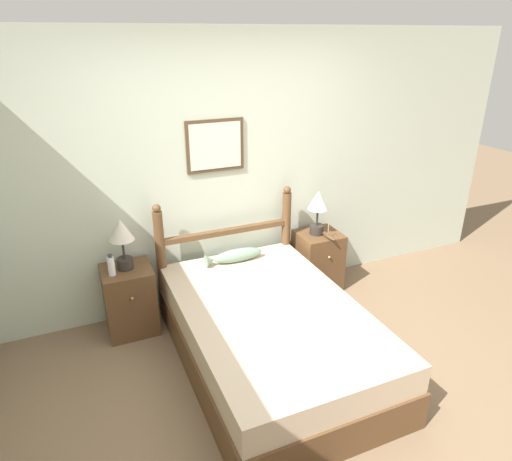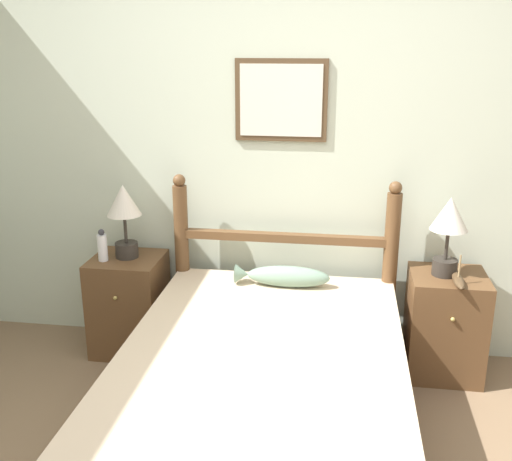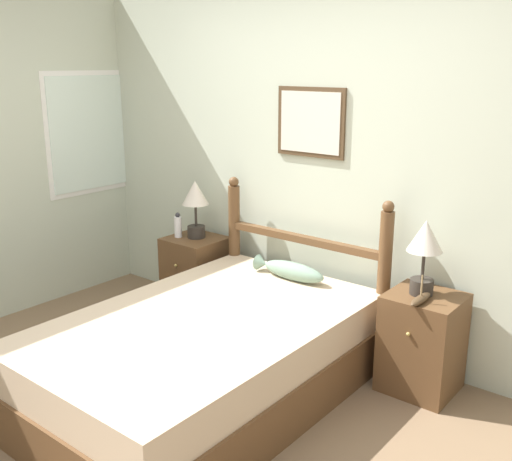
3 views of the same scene
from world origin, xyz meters
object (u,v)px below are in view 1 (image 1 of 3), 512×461
at_px(table_lamp_left, 122,236).
at_px(bottle, 111,265).
at_px(model_boat, 328,236).
at_px(bed, 271,335).
at_px(nightstand_left, 130,300).
at_px(fish_pillow, 235,256).
at_px(table_lamp_right, 318,206).
at_px(nightstand_right, 317,260).

distance_m(table_lamp_left, bottle, 0.26).
distance_m(bottle, model_boat, 2.06).
distance_m(bed, model_boat, 1.31).
height_order(bed, nightstand_left, nightstand_left).
xyz_separation_m(bed, bottle, (-1.08, 0.84, 0.45)).
xyz_separation_m(nightstand_left, fish_pillow, (0.97, -0.07, 0.27)).
bearing_deg(bottle, bed, -37.97).
height_order(table_lamp_left, bottle, table_lamp_left).
distance_m(bed, table_lamp_right, 1.46).
bearing_deg(table_lamp_right, bottle, -178.15).
height_order(nightstand_left, model_boat, model_boat).
bearing_deg(table_lamp_left, nightstand_right, -0.51).
relative_size(table_lamp_left, bottle, 2.28).
relative_size(table_lamp_left, table_lamp_right, 1.00).
xyz_separation_m(nightstand_left, table_lamp_right, (1.89, 0.00, 0.61)).
relative_size(bed, table_lamp_right, 4.61).
distance_m(nightstand_left, fish_pillow, 1.01).
bearing_deg(model_boat, bed, -141.70).
height_order(nightstand_left, table_lamp_left, table_lamp_left).
distance_m(nightstand_right, table_lamp_right, 0.61).
bearing_deg(nightstand_left, fish_pillow, -4.28).
bearing_deg(table_lamp_left, fish_pillow, -5.29).
bearing_deg(bottle, table_lamp_right, 1.85).
bearing_deg(bed, nightstand_right, 43.34).
bearing_deg(table_lamp_left, bed, -43.92).
relative_size(model_boat, fish_pillow, 0.44).
height_order(bed, table_lamp_left, table_lamp_left).
bearing_deg(table_lamp_right, table_lamp_left, 179.52).
relative_size(table_lamp_left, fish_pillow, 0.83).
relative_size(bed, bottle, 10.52).
xyz_separation_m(nightstand_right, fish_pillow, (-0.94, -0.07, 0.27)).
bearing_deg(model_boat, nightstand_right, 99.98).
bearing_deg(bed, model_boat, 38.30).
bearing_deg(nightstand_left, table_lamp_left, 85.39).
xyz_separation_m(table_lamp_right, bottle, (-2.00, -0.06, -0.21)).
bearing_deg(model_boat, table_lamp_right, 112.79).
bearing_deg(table_lamp_right, fish_pillow, -175.34).
relative_size(bed, model_boat, 8.74).
height_order(nightstand_left, nightstand_right, same).
bearing_deg(model_boat, table_lamp_left, 175.67).
relative_size(bed, table_lamp_left, 4.61).
xyz_separation_m(table_lamp_left, bottle, (-0.12, -0.08, -0.21)).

